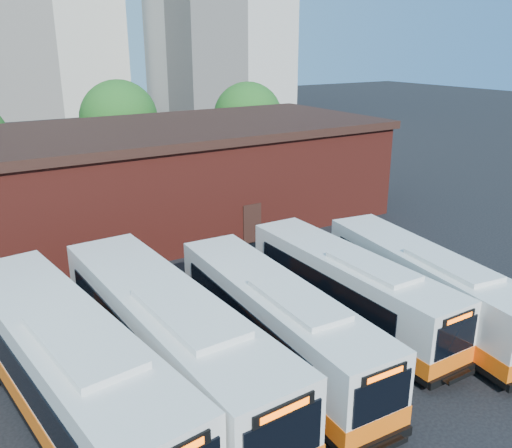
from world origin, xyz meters
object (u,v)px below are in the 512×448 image
bus_midwest (276,325)px  bus_mideast (348,290)px  bus_farwest (68,374)px  bus_east (424,288)px  bus_west (169,344)px

bus_midwest → bus_mideast: size_ratio=1.04×
bus_farwest → bus_midwest: 7.32m
bus_midwest → bus_east: bearing=-3.0°
bus_farwest → bus_mideast: bearing=-5.4°
bus_mideast → bus_midwest: bearing=-167.7°
bus_midwest → bus_mideast: bus_midwest is taller
bus_midwest → bus_mideast: (4.30, 0.93, -0.05)m
bus_mideast → bus_east: 3.28m
bus_east → bus_west: bearing=-178.7°
bus_west → bus_mideast: size_ratio=1.18×
bus_midwest → bus_farwest: bearing=177.7°
bus_west → bus_farwest: bearing=177.6°
bus_farwest → bus_midwest: bus_farwest is taller
bus_east → bus_farwest: bearing=-177.3°
bus_midwest → bus_east: (7.16, -0.67, -0.03)m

